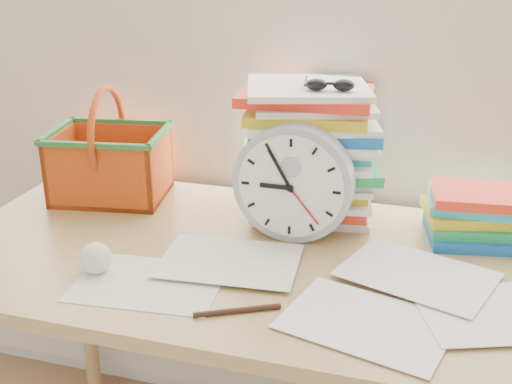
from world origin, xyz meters
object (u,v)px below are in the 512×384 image
(book_stack, at_px, (478,214))
(basket, at_px, (109,144))
(clock, at_px, (293,183))
(paper_stack, at_px, (310,152))
(desk, at_px, (266,286))

(book_stack, height_order, basket, basket)
(clock, distance_m, basket, 0.51)
(clock, bearing_deg, basket, 168.03)
(book_stack, distance_m, basket, 0.90)
(paper_stack, height_order, clock, paper_stack)
(desk, height_order, basket, basket)
(desk, xyz_separation_m, paper_stack, (0.04, 0.24, 0.23))
(paper_stack, relative_size, clock, 1.22)
(desk, distance_m, clock, 0.23)
(book_stack, bearing_deg, desk, -152.55)
(clock, bearing_deg, book_stack, 17.27)
(book_stack, bearing_deg, clock, -162.73)
(desk, height_order, clock, clock)
(paper_stack, xyz_separation_m, clock, (-0.01, -0.14, -0.03))
(desk, height_order, book_stack, book_stack)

